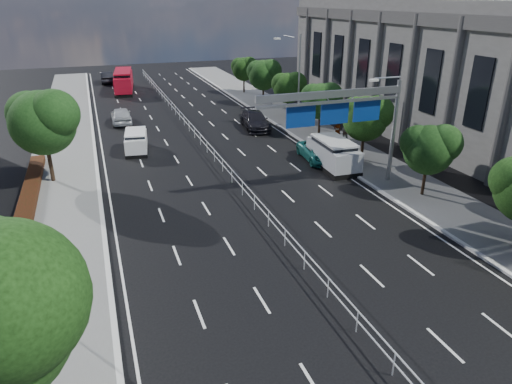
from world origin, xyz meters
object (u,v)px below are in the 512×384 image
overhead_gantry (346,108)px  parked_car_teal (319,152)px  parked_car_dark (255,120)px  pedestrian_b (345,132)px  red_bus (124,80)px  pedestrian_a (337,131)px  near_car_dark (107,77)px  near_car_silver (121,115)px  toilet_sign (48,279)px  white_minivan (136,141)px  silver_minivan (333,154)px

overhead_gantry → parked_car_teal: size_ratio=2.03×
parked_car_dark → pedestrian_b: bearing=-43.6°
red_bus → pedestrian_a: red_bus is taller
overhead_gantry → pedestrian_b: overhead_gantry is taller
pedestrian_b → near_car_dark: bearing=-24.7°
near_car_silver → pedestrian_a: pedestrian_a is taller
overhead_gantry → near_car_dark: bearing=104.5°
red_bus → parked_car_teal: size_ratio=1.95×
pedestrian_b → pedestrian_a: bearing=13.8°
toilet_sign → red_bus: toilet_sign is taller
parked_car_teal → parked_car_dark: size_ratio=0.89×
parked_car_dark → red_bus: bearing=120.5°
white_minivan → red_bus: bearing=94.7°
pedestrian_a → parked_car_dark: bearing=-49.6°
white_minivan → silver_minivan: 16.66m
near_car_dark → pedestrian_b: bearing=114.7°
toilet_sign → parked_car_teal: (18.98, 15.89, -2.24)m
white_minivan → parked_car_teal: white_minivan is taller
white_minivan → parked_car_dark: white_minivan is taller
parked_car_teal → near_car_dark: bearing=113.9°
silver_minivan → red_bus: bearing=110.6°
white_minivan → near_car_silver: 10.22m
toilet_sign → near_car_dark: bearing=85.3°
toilet_sign → near_car_silver: toilet_sign is taller
toilet_sign → overhead_gantry: 20.52m
silver_minivan → parked_car_teal: size_ratio=1.08×
white_minivan → pedestrian_b: 18.44m
overhead_gantry → pedestrian_b: (5.73, 9.37, -4.57)m
silver_minivan → near_car_silver: bearing=128.7°
toilet_sign → near_car_silver: size_ratio=0.88×
parked_car_dark → pedestrian_a: (5.35, -7.05, 0.26)m
white_minivan → parked_car_dark: (12.07, 3.54, -0.05)m
overhead_gantry → pedestrian_a: overhead_gantry is taller
pedestrian_b → silver_minivan: bearing=92.9°
near_car_silver → parked_car_dark: (12.50, -6.67, -0.01)m
silver_minivan → toilet_sign: bearing=-141.6°
near_car_dark → pedestrian_a: bearing=114.1°
near_car_silver → parked_car_teal: 22.48m
white_minivan → red_bus: red_bus is taller
near_car_dark → parked_car_teal: 45.92m
near_car_silver → toilet_sign: bearing=82.8°
toilet_sign → pedestrian_a: (22.81, 19.73, -1.86)m
toilet_sign → pedestrian_b: 30.49m
near_car_dark → silver_minivan: size_ratio=0.94×
near_car_silver → parked_car_teal: bearing=129.8°
toilet_sign → near_car_silver: (4.95, 33.45, -2.11)m
near_car_silver → pedestrian_b: (18.47, -14.03, 0.20)m
near_car_dark → pedestrian_b: size_ratio=2.87×
near_car_dark → parked_car_teal: bearing=107.8°
silver_minivan → pedestrian_b: bearing=54.8°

